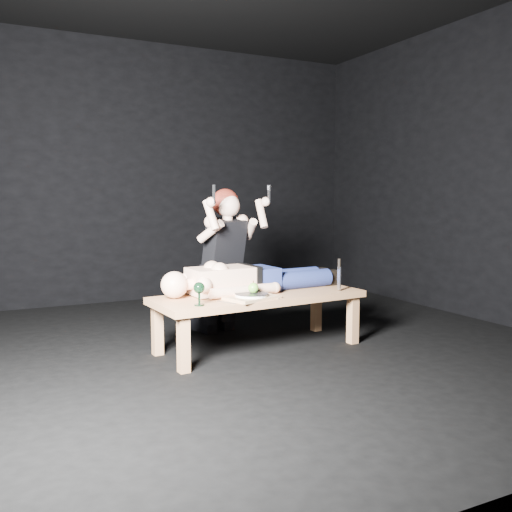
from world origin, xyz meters
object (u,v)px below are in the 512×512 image
object	(u,v)px
goblet	(199,294)
lying_man	(255,275)
kneeling_woman	(219,259)
serving_tray	(251,298)
carving_knife	(339,275)
table	(259,321)

from	to	relation	value
goblet	lying_man	bearing A→B (deg)	30.99
lying_man	kneeling_woman	distance (m)	0.53
kneeling_woman	serving_tray	size ratio (longest dim) A/B	3.56
kneeling_woman	carving_knife	size ratio (longest dim) A/B	4.97
table	kneeling_woman	world-z (taller)	kneeling_woman
lying_man	serving_tray	bearing A→B (deg)	-125.11
goblet	carving_knife	bearing A→B (deg)	3.19
goblet	carving_knife	world-z (taller)	carving_knife
kneeling_woman	serving_tray	world-z (taller)	kneeling_woman
lying_man	goblet	distance (m)	0.75
table	kneeling_woman	xyz separation A→B (m)	(-0.07, 0.65, 0.44)
kneeling_woman	goblet	distance (m)	1.05
kneeling_woman	serving_tray	bearing A→B (deg)	-108.14
table	kneeling_woman	distance (m)	0.79
kneeling_woman	carving_knife	bearing A→B (deg)	-60.94
table	goblet	world-z (taller)	goblet
kneeling_woman	serving_tray	xyz separation A→B (m)	(-0.08, -0.83, -0.20)
table	kneeling_woman	bearing A→B (deg)	91.81
lying_man	serving_tray	distance (m)	0.40
goblet	carving_knife	xyz separation A→B (m)	(1.25, 0.07, 0.05)
kneeling_woman	carving_knife	xyz separation A→B (m)	(0.72, -0.82, -0.08)
serving_tray	goblet	world-z (taller)	goblet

